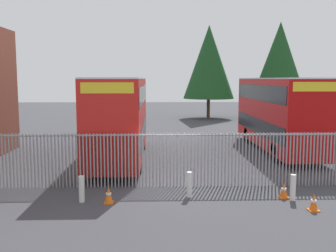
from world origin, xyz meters
TOP-DOWN VIEW (x-y plane):
  - ground_plane at (0.00, 8.00)m, footprint 100.00×100.00m
  - palisade_fence at (-1.08, 0.00)m, footprint 15.91×0.14m
  - double_decker_bus_near_gate at (-2.55, 5.60)m, footprint 2.54×10.81m
  - double_decker_bus_behind_fence_left at (6.77, 7.77)m, footprint 2.54×10.81m
  - bollard_near_left at (-3.25, -1.91)m, footprint 0.20×0.20m
  - bollard_center_front at (0.62, -1.44)m, footprint 0.20×0.20m
  - bollard_near_right at (4.32, -1.95)m, footprint 0.20×0.20m
  - traffic_cone_by_gate at (4.09, -1.66)m, footprint 0.34×0.34m
  - traffic_cone_mid_forecourt at (-2.28, -2.06)m, footprint 0.34×0.34m
  - traffic_cone_near_kerb at (4.62, -3.08)m, footprint 0.34×0.34m
  - tree_tall_back at (5.22, 27.55)m, footprint 5.59×5.59m
  - tree_short_side at (12.58, 26.03)m, footprint 5.56×5.56m

SIDE VIEW (x-z plane):
  - ground_plane at x=0.00m, z-range 0.00..0.00m
  - traffic_cone_by_gate at x=4.09m, z-range -0.01..0.58m
  - traffic_cone_mid_forecourt at x=-2.28m, z-range -0.01..0.58m
  - traffic_cone_near_kerb at x=4.62m, z-range -0.01..0.58m
  - bollard_near_left at x=-3.25m, z-range 0.00..0.95m
  - bollard_center_front at x=0.62m, z-range 0.00..0.95m
  - bollard_near_right at x=4.32m, z-range 0.00..0.95m
  - palisade_fence at x=-1.08m, z-range 0.00..2.35m
  - double_decker_bus_near_gate at x=-2.55m, z-range 0.21..4.63m
  - double_decker_bus_behind_fence_left at x=6.77m, z-range 0.21..4.63m
  - tree_tall_back at x=5.22m, z-range 1.10..11.29m
  - tree_short_side at x=12.58m, z-range 1.20..11.55m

